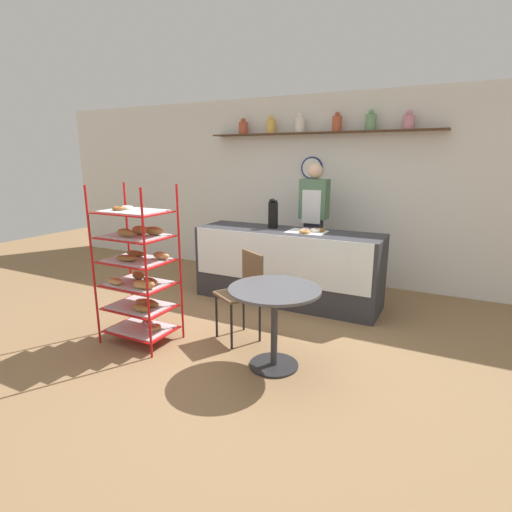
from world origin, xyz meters
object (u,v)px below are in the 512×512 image
at_px(cafe_chair, 245,286).
at_px(coffee_carafe, 273,214).
at_px(cafe_table, 274,307).
at_px(pastry_rack, 139,271).
at_px(person_worker, 313,222).
at_px(donut_tray_counter, 309,231).

distance_m(cafe_chair, coffee_carafe, 1.43).
bearing_deg(cafe_chair, coffee_carafe, 133.38).
bearing_deg(coffee_carafe, cafe_table, -64.75).
xyz_separation_m(pastry_rack, cafe_table, (1.40, 0.14, -0.18)).
relative_size(person_worker, donut_tray_counter, 3.79).
bearing_deg(donut_tray_counter, coffee_carafe, 167.99).
height_order(pastry_rack, coffee_carafe, pastry_rack).
height_order(cafe_chair, coffee_carafe, coffee_carafe).
height_order(cafe_table, donut_tray_counter, donut_tray_counter).
distance_m(pastry_rack, cafe_chair, 1.05).
bearing_deg(coffee_carafe, person_worker, 54.49).
bearing_deg(pastry_rack, donut_tray_counter, 56.51).
distance_m(pastry_rack, donut_tray_counter, 2.07).
bearing_deg(pastry_rack, coffee_carafe, 71.82).
bearing_deg(donut_tray_counter, cafe_table, -80.52).
relative_size(pastry_rack, coffee_carafe, 4.15).
distance_m(cafe_table, cafe_chair, 0.66).
xyz_separation_m(person_worker, cafe_chair, (-0.09, -1.80, -0.41)).
distance_m(person_worker, coffee_carafe, 0.65).
bearing_deg(cafe_table, person_worker, 100.93).
bearing_deg(person_worker, coffee_carafe, -125.51).
xyz_separation_m(cafe_chair, donut_tray_counter, (0.25, 1.17, 0.40)).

